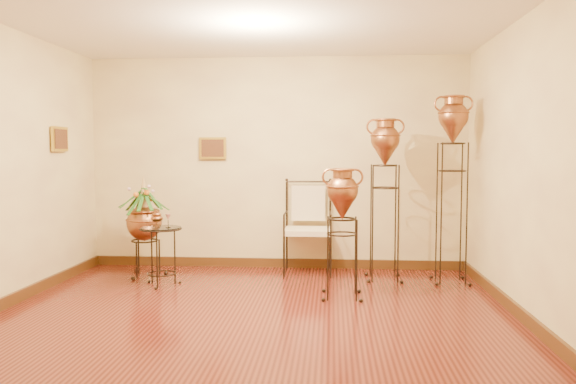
# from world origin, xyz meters

# --- Properties ---
(ground) EXTENTS (5.00, 5.00, 0.00)m
(ground) POSITION_xyz_m (0.00, 0.00, 0.00)
(ground) COLOR maroon
(ground) RESTS_ON ground
(room_shell) EXTENTS (5.02, 5.02, 2.81)m
(room_shell) POSITION_xyz_m (-0.01, 0.01, 1.73)
(room_shell) COLOR #FAEEA1
(room_shell) RESTS_ON ground
(amphora_tall) EXTENTS (0.49, 0.49, 2.23)m
(amphora_tall) POSITION_xyz_m (2.15, 1.77, 1.14)
(amphora_tall) COLOR black
(amphora_tall) RESTS_ON ground
(amphora_mid) EXTENTS (0.48, 0.48, 1.97)m
(amphora_mid) POSITION_xyz_m (1.37, 1.85, 1.00)
(amphora_mid) COLOR black
(amphora_mid) RESTS_ON ground
(amphora_short) EXTENTS (0.56, 0.56, 1.40)m
(amphora_short) POSITION_xyz_m (0.85, 0.97, 0.70)
(amphora_short) COLOR black
(amphora_short) RESTS_ON ground
(planter_urn) EXTENTS (0.82, 0.82, 1.29)m
(planter_urn) POSITION_xyz_m (-1.59, 1.84, 0.72)
(planter_urn) COLOR black
(planter_urn) RESTS_ON ground
(armchair) EXTENTS (0.67, 0.63, 1.18)m
(armchair) POSITION_xyz_m (0.44, 2.15, 0.59)
(armchair) COLOR black
(armchair) RESTS_ON ground
(side_table) EXTENTS (0.50, 0.50, 0.86)m
(side_table) POSITION_xyz_m (-1.23, 1.35, 0.36)
(side_table) COLOR black
(side_table) RESTS_ON ground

